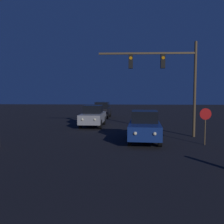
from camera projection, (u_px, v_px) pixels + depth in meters
car_near at (145, 126)px, 14.71m from camera, size 2.07×4.61×1.80m
car_mid at (93, 116)px, 21.27m from camera, size 1.91×4.56×1.80m
car_far at (102, 110)px, 28.89m from camera, size 1.97×4.59×1.80m
traffic_signal_mast at (169, 73)px, 16.09m from camera, size 6.30×0.30×6.14m
stop_sign at (205, 120)px, 13.63m from camera, size 0.63×0.07×2.03m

